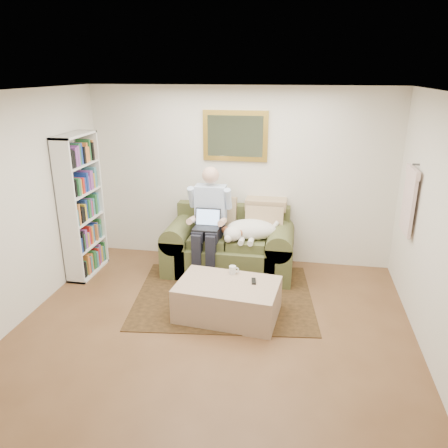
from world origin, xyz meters
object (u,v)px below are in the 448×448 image
(ottoman, at_px, (228,300))
(coffee_mug, at_px, (233,270))
(sofa, at_px, (229,250))
(sleeping_dog, at_px, (252,229))
(seated_man, at_px, (208,224))
(bookshelf, at_px, (81,206))
(laptop, at_px, (207,223))

(ottoman, relative_size, coffee_mug, 11.79)
(sofa, bearing_deg, coffee_mug, -78.24)
(sofa, bearing_deg, sleeping_dog, -15.74)
(seated_man, relative_size, bookshelf, 0.77)
(sleeping_dog, bearing_deg, laptop, -166.36)
(laptop, distance_m, coffee_mug, 0.94)
(seated_man, bearing_deg, sleeping_dog, 7.13)
(laptop, bearing_deg, seated_man, 90.00)
(sofa, distance_m, laptop, 0.61)
(sleeping_dog, distance_m, ottoman, 1.26)
(seated_man, relative_size, sleeping_dog, 2.04)
(sofa, relative_size, coffee_mug, 18.27)
(seated_man, distance_m, ottoman, 1.30)
(seated_man, height_order, bookshelf, bookshelf)
(sofa, bearing_deg, seated_man, -148.55)
(laptop, bearing_deg, bookshelf, -174.57)
(ottoman, bearing_deg, laptop, 114.82)
(seated_man, height_order, laptop, seated_man)
(sofa, xyz_separation_m, seated_man, (-0.27, -0.17, 0.45))
(laptop, height_order, sleeping_dog, laptop)
(ottoman, bearing_deg, sofa, 98.71)
(sofa, relative_size, seated_man, 1.19)
(laptop, height_order, coffee_mug, laptop)
(sofa, xyz_separation_m, coffee_mug, (0.20, -0.97, 0.16))
(seated_man, height_order, sleeping_dog, seated_man)
(sleeping_dog, bearing_deg, bookshelf, -172.44)
(seated_man, relative_size, laptop, 4.33)
(sleeping_dog, xyz_separation_m, ottoman, (-0.14, -1.15, -0.48))
(sofa, height_order, ottoman, sofa)
(sofa, xyz_separation_m, sleeping_dog, (0.33, -0.09, 0.38))
(coffee_mug, height_order, bookshelf, bookshelf)
(sleeping_dog, relative_size, coffee_mug, 7.52)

